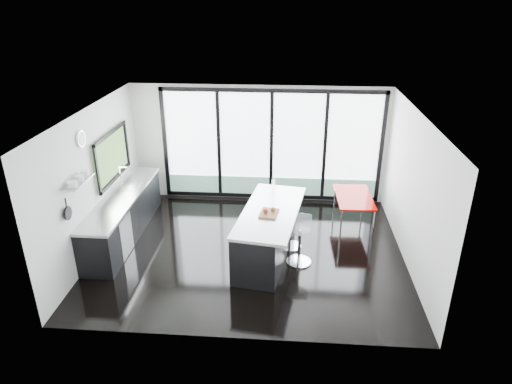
# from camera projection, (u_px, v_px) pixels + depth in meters

# --- Properties ---
(floor) EXTENTS (6.00, 5.00, 0.00)m
(floor) POSITION_uv_depth(u_px,v_px,m) (250.00, 250.00, 9.10)
(floor) COLOR black
(floor) RESTS_ON ground
(ceiling) EXTENTS (6.00, 5.00, 0.00)m
(ceiling) POSITION_uv_depth(u_px,v_px,m) (249.00, 113.00, 7.96)
(ceiling) COLOR white
(ceiling) RESTS_ON wall_back
(wall_back) EXTENTS (6.00, 0.09, 2.80)m
(wall_back) POSITION_uv_depth(u_px,v_px,m) (270.00, 150.00, 10.81)
(wall_back) COLOR silver
(wall_back) RESTS_ON ground
(wall_front) EXTENTS (6.00, 0.00, 2.80)m
(wall_front) POSITION_uv_depth(u_px,v_px,m) (233.00, 258.00, 6.26)
(wall_front) COLOR silver
(wall_front) RESTS_ON ground
(wall_left) EXTENTS (0.26, 5.00, 2.80)m
(wall_left) POSITION_uv_depth(u_px,v_px,m) (99.00, 168.00, 8.92)
(wall_left) COLOR silver
(wall_left) RESTS_ON ground
(wall_right) EXTENTS (0.00, 5.00, 2.80)m
(wall_right) POSITION_uv_depth(u_px,v_px,m) (413.00, 191.00, 8.32)
(wall_right) COLOR silver
(wall_right) RESTS_ON ground
(counter_cabinets) EXTENTS (0.69, 3.24, 1.36)m
(counter_cabinets) POSITION_uv_depth(u_px,v_px,m) (123.00, 216.00, 9.46)
(counter_cabinets) COLOR black
(counter_cabinets) RESTS_ON floor
(island) EXTENTS (1.36, 2.53, 1.28)m
(island) POSITION_uv_depth(u_px,v_px,m) (266.00, 232.00, 8.76)
(island) COLOR black
(island) RESTS_ON floor
(bar_stool_near) EXTENTS (0.57, 0.57, 0.75)m
(bar_stool_near) POSITION_uv_depth(u_px,v_px,m) (299.00, 245.00, 8.55)
(bar_stool_near) COLOR silver
(bar_stool_near) RESTS_ON floor
(bar_stool_far) EXTENTS (0.57, 0.57, 0.71)m
(bar_stool_far) POSITION_uv_depth(u_px,v_px,m) (291.00, 231.00, 9.09)
(bar_stool_far) COLOR silver
(bar_stool_far) RESTS_ON floor
(red_table) EXTENTS (0.79, 1.34, 0.71)m
(red_table) POSITION_uv_depth(u_px,v_px,m) (353.00, 211.00, 9.92)
(red_table) COLOR #A90600
(red_table) RESTS_ON floor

